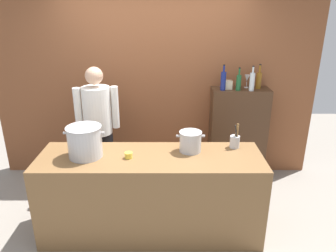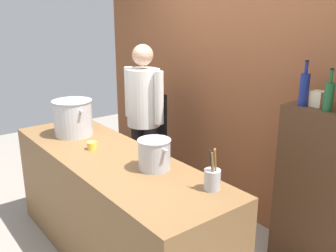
{
  "view_description": "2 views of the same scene",
  "coord_description": "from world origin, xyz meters",
  "px_view_note": "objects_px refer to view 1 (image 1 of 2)",
  "views": [
    {
      "loc": [
        0.18,
        -2.91,
        2.33
      ],
      "look_at": [
        0.18,
        0.37,
        1.09
      ],
      "focal_mm": 34.17,
      "sensor_mm": 36.0,
      "label": 1
    },
    {
      "loc": [
        2.36,
        -1.28,
        1.94
      ],
      "look_at": [
        0.15,
        0.44,
        1.09
      ],
      "focal_mm": 39.65,
      "sensor_mm": 36.0,
      "label": 2
    }
  ],
  "objects_px": {
    "butter_jar": "(128,155)",
    "wine_bottle_clear": "(252,81)",
    "stockpot_large": "(85,142)",
    "wine_bottle_green": "(238,82)",
    "chef": "(98,123)",
    "wine_bottle_amber": "(259,80)",
    "wine_glass_tall": "(247,79)",
    "wine_bottle_cobalt": "(223,80)",
    "spice_tin_cream": "(228,85)",
    "stockpot_small": "(190,141)",
    "utensil_crock": "(235,141)"
  },
  "relations": [
    {
      "from": "butter_jar",
      "to": "wine_bottle_clear",
      "type": "height_order",
      "value": "wine_bottle_clear"
    },
    {
      "from": "stockpot_large",
      "to": "wine_bottle_green",
      "type": "bearing_deg",
      "value": 32.66
    },
    {
      "from": "chef",
      "to": "wine_bottle_amber",
      "type": "height_order",
      "value": "chef"
    },
    {
      "from": "wine_bottle_clear",
      "to": "wine_bottle_green",
      "type": "bearing_deg",
      "value": 172.79
    },
    {
      "from": "wine_bottle_green",
      "to": "wine_glass_tall",
      "type": "xyz_separation_m",
      "value": [
        0.14,
        0.13,
        0.01
      ]
    },
    {
      "from": "wine_bottle_green",
      "to": "wine_bottle_amber",
      "type": "xyz_separation_m",
      "value": [
        0.28,
        0.09,
        0.01
      ]
    },
    {
      "from": "stockpot_large",
      "to": "butter_jar",
      "type": "height_order",
      "value": "stockpot_large"
    },
    {
      "from": "wine_bottle_green",
      "to": "wine_bottle_amber",
      "type": "relative_size",
      "value": 0.92
    },
    {
      "from": "wine_bottle_cobalt",
      "to": "spice_tin_cream",
      "type": "relative_size",
      "value": 2.9
    },
    {
      "from": "wine_bottle_cobalt",
      "to": "wine_bottle_amber",
      "type": "xyz_separation_m",
      "value": [
        0.48,
        0.09,
        -0.01
      ]
    },
    {
      "from": "stockpot_small",
      "to": "wine_glass_tall",
      "type": "relative_size",
      "value": 1.71
    },
    {
      "from": "stockpot_large",
      "to": "utensil_crock",
      "type": "xyz_separation_m",
      "value": [
        1.54,
        0.21,
        -0.09
      ]
    },
    {
      "from": "stockpot_large",
      "to": "wine_bottle_green",
      "type": "xyz_separation_m",
      "value": [
        1.73,
        1.11,
        0.35
      ]
    },
    {
      "from": "stockpot_large",
      "to": "wine_bottle_cobalt",
      "type": "xyz_separation_m",
      "value": [
        1.53,
        1.12,
        0.36
      ]
    },
    {
      "from": "stockpot_small",
      "to": "spice_tin_cream",
      "type": "distance_m",
      "value": 1.24
    },
    {
      "from": "stockpot_small",
      "to": "wine_bottle_cobalt",
      "type": "relative_size",
      "value": 0.9
    },
    {
      "from": "wine_glass_tall",
      "to": "wine_bottle_clear",
      "type": "bearing_deg",
      "value": -79.84
    },
    {
      "from": "chef",
      "to": "wine_bottle_cobalt",
      "type": "xyz_separation_m",
      "value": [
        1.57,
        0.33,
        0.46
      ]
    },
    {
      "from": "stockpot_small",
      "to": "butter_jar",
      "type": "distance_m",
      "value": 0.65
    },
    {
      "from": "stockpot_small",
      "to": "wine_bottle_amber",
      "type": "distance_m",
      "value": 1.5
    },
    {
      "from": "stockpot_large",
      "to": "wine_glass_tall",
      "type": "height_order",
      "value": "wine_glass_tall"
    },
    {
      "from": "butter_jar",
      "to": "wine_bottle_amber",
      "type": "relative_size",
      "value": 0.24
    },
    {
      "from": "wine_bottle_clear",
      "to": "stockpot_small",
      "type": "bearing_deg",
      "value": -130.92
    },
    {
      "from": "stockpot_large",
      "to": "wine_bottle_clear",
      "type": "height_order",
      "value": "wine_bottle_clear"
    },
    {
      "from": "wine_bottle_amber",
      "to": "wine_bottle_clear",
      "type": "relative_size",
      "value": 1.0
    },
    {
      "from": "spice_tin_cream",
      "to": "chef",
      "type": "bearing_deg",
      "value": -166.7
    },
    {
      "from": "stockpot_large",
      "to": "stockpot_small",
      "type": "bearing_deg",
      "value": 6.59
    },
    {
      "from": "butter_jar",
      "to": "wine_bottle_cobalt",
      "type": "height_order",
      "value": "wine_bottle_cobalt"
    },
    {
      "from": "utensil_crock",
      "to": "wine_bottle_clear",
      "type": "distance_m",
      "value": 1.05
    },
    {
      "from": "butter_jar",
      "to": "stockpot_large",
      "type": "bearing_deg",
      "value": 174.22
    },
    {
      "from": "utensil_crock",
      "to": "wine_glass_tall",
      "type": "relative_size",
      "value": 1.58
    },
    {
      "from": "butter_jar",
      "to": "wine_bottle_cobalt",
      "type": "bearing_deg",
      "value": 46.56
    },
    {
      "from": "stockpot_small",
      "to": "spice_tin_cream",
      "type": "bearing_deg",
      "value": 62.08
    },
    {
      "from": "utensil_crock",
      "to": "wine_bottle_cobalt",
      "type": "relative_size",
      "value": 0.83
    },
    {
      "from": "wine_glass_tall",
      "to": "wine_bottle_amber",
      "type": "bearing_deg",
      "value": -15.07
    },
    {
      "from": "wine_bottle_cobalt",
      "to": "spice_tin_cream",
      "type": "bearing_deg",
      "value": 35.18
    },
    {
      "from": "spice_tin_cream",
      "to": "wine_glass_tall",
      "type": "bearing_deg",
      "value": 15.02
    },
    {
      "from": "wine_bottle_amber",
      "to": "stockpot_large",
      "type": "bearing_deg",
      "value": -149.12
    },
    {
      "from": "chef",
      "to": "wine_bottle_clear",
      "type": "xyz_separation_m",
      "value": [
        1.93,
        0.3,
        0.45
      ]
    },
    {
      "from": "spice_tin_cream",
      "to": "wine_bottle_green",
      "type": "bearing_deg",
      "value": -30.13
    },
    {
      "from": "utensil_crock",
      "to": "wine_glass_tall",
      "type": "height_order",
      "value": "wine_glass_tall"
    },
    {
      "from": "wine_bottle_cobalt",
      "to": "wine_bottle_clear",
      "type": "distance_m",
      "value": 0.36
    },
    {
      "from": "stockpot_small",
      "to": "wine_bottle_green",
      "type": "xyz_separation_m",
      "value": [
        0.67,
        0.99,
        0.4
      ]
    },
    {
      "from": "wine_bottle_amber",
      "to": "butter_jar",
      "type": "bearing_deg",
      "value": -141.68
    },
    {
      "from": "butter_jar",
      "to": "wine_bottle_amber",
      "type": "bearing_deg",
      "value": 38.32
    },
    {
      "from": "chef",
      "to": "wine_bottle_amber",
      "type": "distance_m",
      "value": 2.14
    },
    {
      "from": "chef",
      "to": "spice_tin_cream",
      "type": "distance_m",
      "value": 1.74
    },
    {
      "from": "spice_tin_cream",
      "to": "utensil_crock",
      "type": "bearing_deg",
      "value": -94.6
    },
    {
      "from": "stockpot_large",
      "to": "stockpot_small",
      "type": "distance_m",
      "value": 1.07
    },
    {
      "from": "utensil_crock",
      "to": "wine_bottle_amber",
      "type": "height_order",
      "value": "wine_bottle_amber"
    }
  ]
}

